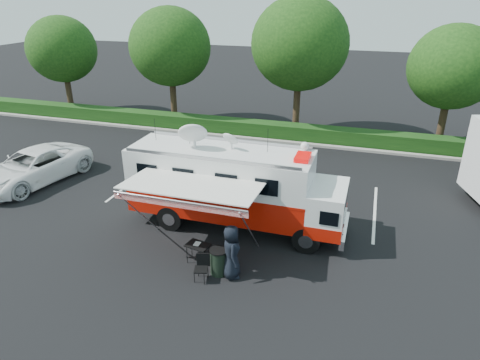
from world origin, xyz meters
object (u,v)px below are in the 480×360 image
object	(u,v)px
folding_table	(198,246)
trash_bin	(219,261)
command_truck	(234,187)
white_suv	(36,182)

from	to	relation	value
folding_table	trash_bin	size ratio (longest dim) A/B	0.98
command_truck	white_suv	distance (m)	11.39
white_suv	trash_bin	size ratio (longest dim) A/B	6.34
command_truck	folding_table	size ratio (longest dim) A/B	9.43
command_truck	trash_bin	distance (m)	3.56
command_truck	trash_bin	world-z (taller)	command_truck
white_suv	folding_table	distance (m)	11.47
trash_bin	folding_table	bearing A→B (deg)	155.45
folding_table	trash_bin	bearing A→B (deg)	-24.55
command_truck	folding_table	xyz separation A→B (m)	(-0.46, -2.83, -1.15)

